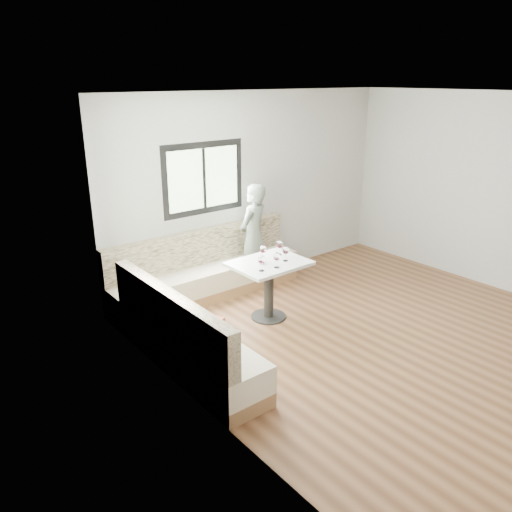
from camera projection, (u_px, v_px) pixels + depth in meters
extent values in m
cube|color=brown|center=(381.00, 333.00, 6.13)|extent=(5.00, 5.00, 0.01)
cube|color=white|center=(404.00, 94.00, 5.18)|extent=(5.00, 5.00, 0.01)
cube|color=#B7B7B2|center=(254.00, 188.00, 7.49)|extent=(5.00, 0.01, 2.80)
cube|color=#B7B7B2|center=(206.00, 276.00, 4.19)|extent=(0.01, 5.00, 2.80)
cube|color=#B7B7B2|center=(500.00, 194.00, 7.12)|extent=(0.01, 5.00, 2.80)
cube|color=black|center=(204.00, 178.00, 6.87)|extent=(1.30, 0.02, 1.00)
cube|color=black|center=(154.00, 223.00, 4.77)|extent=(0.02, 1.30, 1.00)
cube|color=#8E6542|center=(209.00, 292.00, 7.12)|extent=(2.90, 0.55, 0.16)
cube|color=beige|center=(208.00, 277.00, 7.05)|extent=(2.90, 0.55, 0.29)
cube|color=beige|center=(200.00, 247.00, 7.06)|extent=(2.90, 0.14, 0.50)
cube|color=#8E6542|center=(190.00, 360.00, 5.40)|extent=(0.55, 2.25, 0.16)
cube|color=beige|center=(189.00, 342.00, 5.33)|extent=(0.55, 2.25, 0.29)
cube|color=beige|center=(170.00, 314.00, 5.07)|extent=(0.14, 2.25, 0.50)
cube|color=#B84833|center=(196.00, 327.00, 5.20)|extent=(0.57, 0.57, 0.13)
cylinder|color=black|center=(268.00, 316.00, 6.54)|extent=(0.46, 0.46, 0.02)
cylinder|color=black|center=(269.00, 292.00, 6.42)|extent=(0.13, 0.13, 0.73)
cube|color=silver|center=(269.00, 264.00, 6.29)|extent=(0.95, 0.74, 0.04)
imported|color=slate|center=(253.00, 236.00, 7.29)|extent=(0.66, 0.56, 1.55)
cylinder|color=white|center=(261.00, 262.00, 6.23)|extent=(0.10, 0.10, 0.04)
sphere|color=black|center=(261.00, 260.00, 6.25)|extent=(0.02, 0.02, 0.02)
sphere|color=black|center=(259.00, 261.00, 6.23)|extent=(0.02, 0.02, 0.02)
sphere|color=black|center=(261.00, 261.00, 6.22)|extent=(0.02, 0.02, 0.02)
cylinder|color=white|center=(261.00, 271.00, 5.99)|extent=(0.06, 0.06, 0.01)
cylinder|color=white|center=(261.00, 267.00, 5.98)|extent=(0.01, 0.01, 0.08)
ellipsoid|color=white|center=(262.00, 260.00, 5.95)|extent=(0.09, 0.09, 0.11)
cylinder|color=#450616|center=(262.00, 262.00, 5.95)|extent=(0.06, 0.06, 0.02)
cylinder|color=white|center=(277.00, 267.00, 6.10)|extent=(0.06, 0.06, 0.01)
cylinder|color=white|center=(277.00, 264.00, 6.08)|extent=(0.01, 0.01, 0.08)
ellipsoid|color=white|center=(277.00, 257.00, 6.05)|extent=(0.09, 0.09, 0.11)
cylinder|color=#450616|center=(277.00, 259.00, 6.06)|extent=(0.06, 0.06, 0.02)
cylinder|color=white|center=(286.00, 261.00, 6.32)|extent=(0.06, 0.06, 0.01)
cylinder|color=white|center=(286.00, 257.00, 6.30)|extent=(0.01, 0.01, 0.08)
ellipsoid|color=white|center=(286.00, 250.00, 6.27)|extent=(0.09, 0.09, 0.11)
cylinder|color=#450616|center=(286.00, 252.00, 6.28)|extent=(0.06, 0.06, 0.02)
cylinder|color=white|center=(263.00, 259.00, 6.36)|extent=(0.06, 0.06, 0.01)
cylinder|color=white|center=(263.00, 256.00, 6.34)|extent=(0.01, 0.01, 0.08)
ellipsoid|color=white|center=(263.00, 249.00, 6.31)|extent=(0.09, 0.09, 0.11)
cylinder|color=#450616|center=(263.00, 251.00, 6.32)|extent=(0.06, 0.06, 0.02)
cylinder|color=white|center=(279.00, 254.00, 6.54)|extent=(0.06, 0.06, 0.01)
cylinder|color=white|center=(279.00, 251.00, 6.53)|extent=(0.01, 0.01, 0.08)
ellipsoid|color=white|center=(279.00, 244.00, 6.49)|extent=(0.09, 0.09, 0.11)
cylinder|color=#450616|center=(279.00, 246.00, 6.50)|extent=(0.06, 0.06, 0.02)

